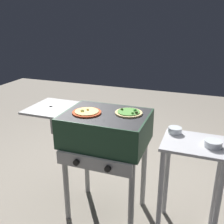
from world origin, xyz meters
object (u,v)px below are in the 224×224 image
object	(u,v)px
grill	(104,131)
topping_bowl_far	(213,144)
pizza_veggie	(129,112)
prep_table	(192,170)
topping_bowl_near	(175,130)
pizza_cheese	(87,112)

from	to	relation	value
grill	topping_bowl_far	xyz separation A→B (m)	(0.79, -0.02, 0.04)
pizza_veggie	prep_table	distance (m)	0.62
grill	topping_bowl_far	distance (m)	0.79
prep_table	topping_bowl_near	bearing A→B (deg)	144.89
prep_table	topping_bowl_far	size ratio (longest dim) A/B	6.68
pizza_cheese	pizza_veggie	distance (m)	0.32
grill	pizza_cheese	distance (m)	0.20
grill	prep_table	bearing A→B (deg)	0.37
topping_bowl_near	topping_bowl_far	bearing A→B (deg)	-26.15
pizza_cheese	topping_bowl_far	xyz separation A→B (m)	(0.91, 0.02, -0.11)
pizza_cheese	topping_bowl_far	size ratio (longest dim) A/B	1.90
topping_bowl_far	pizza_cheese	bearing A→B (deg)	-178.93
pizza_cheese	topping_bowl_near	world-z (taller)	pizza_cheese
grill	pizza_veggie	distance (m)	0.24
topping_bowl_near	topping_bowl_far	xyz separation A→B (m)	(0.27, -0.13, -0.00)
pizza_veggie	topping_bowl_near	world-z (taller)	pizza_veggie
topping_bowl_near	pizza_veggie	bearing A→B (deg)	-172.31
grill	pizza_veggie	xyz separation A→B (m)	(0.18, 0.07, 0.15)
grill	prep_table	distance (m)	0.70
topping_bowl_near	grill	bearing A→B (deg)	-167.80
prep_table	topping_bowl_far	xyz separation A→B (m)	(0.11, -0.02, 0.24)
pizza_veggie	topping_bowl_near	size ratio (longest dim) A/B	2.08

